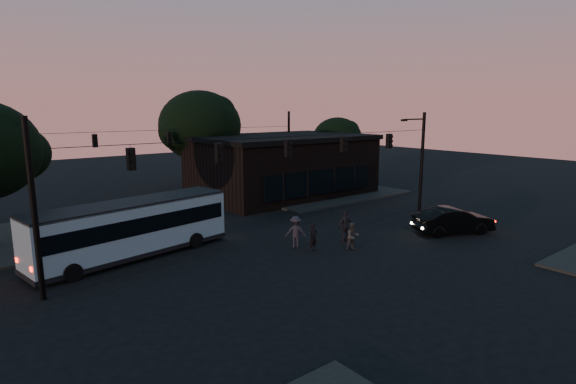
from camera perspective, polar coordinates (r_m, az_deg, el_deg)
ground at (r=23.90m, az=6.10°, el=-8.47°), size 120.00×120.00×0.00m
sidewalk_far_right at (r=41.72m, az=4.22°, el=-0.09°), size 14.00×10.00×0.15m
building at (r=40.86m, az=-0.71°, el=3.45°), size 15.40×10.41×5.40m
tree_behind at (r=42.91m, az=-11.11°, el=8.26°), size 7.60×7.60×9.43m
tree_right at (r=48.16m, az=6.28°, el=6.77°), size 5.20×5.20×6.86m
signal_rig_near at (r=25.79m, az=0.00°, el=3.16°), size 26.24×0.30×7.50m
signal_rig_far at (r=39.50m, az=-14.78°, el=5.04°), size 26.24×0.30×7.50m
bus at (r=25.06m, az=-19.18°, el=-4.11°), size 10.88×4.13×2.99m
car at (r=30.20m, az=20.27°, el=-3.40°), size 5.28×3.69×1.65m
pedestrian_a at (r=24.93m, az=3.23°, el=-5.74°), size 0.61×0.43×1.56m
pedestrian_b at (r=25.34m, az=8.22°, el=-5.58°), size 0.88×0.76×1.54m
pedestrian_c at (r=26.82m, az=7.26°, el=-4.31°), size 1.10×0.50×1.85m
pedestrian_d at (r=25.46m, az=0.98°, el=-5.07°), size 1.35×1.22×1.81m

